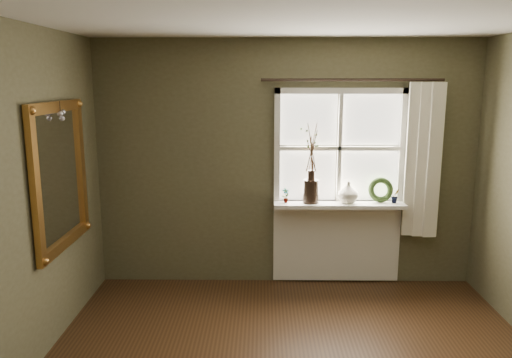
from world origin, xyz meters
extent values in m
plane|color=silver|center=(0.00, 0.00, 2.60)|extent=(4.50, 4.50, 0.00)
cube|color=brown|center=(0.00, 2.30, 1.30)|extent=(4.00, 0.10, 2.60)
cube|color=white|center=(0.55, 2.22, 0.89)|extent=(1.36, 0.06, 0.06)
cube|color=white|center=(0.55, 2.22, 2.07)|extent=(1.36, 0.06, 0.06)
cube|color=white|center=(-0.10, 2.22, 1.48)|extent=(0.06, 0.06, 1.24)
cube|color=white|center=(1.20, 2.22, 1.48)|extent=(0.06, 0.06, 1.24)
cube|color=white|center=(0.55, 2.22, 1.48)|extent=(1.24, 0.05, 0.04)
cube|color=white|center=(0.55, 2.22, 1.48)|extent=(0.04, 0.05, 1.12)
cube|color=white|center=(0.23, 2.25, 1.77)|extent=(0.59, 0.01, 0.53)
cube|color=white|center=(0.88, 2.25, 1.77)|extent=(0.59, 0.01, 0.53)
cube|color=white|center=(0.23, 2.25, 1.19)|extent=(0.59, 0.01, 0.53)
cube|color=white|center=(0.88, 2.25, 1.19)|extent=(0.59, 0.01, 0.53)
cube|color=white|center=(0.55, 2.12, 0.90)|extent=(1.36, 0.26, 0.04)
cube|color=white|center=(0.55, 2.23, 0.46)|extent=(1.36, 0.04, 0.88)
cylinder|color=black|center=(0.25, 2.12, 1.04)|extent=(0.21, 0.21, 0.24)
imported|color=beige|center=(0.64, 2.12, 1.03)|extent=(0.26, 0.26, 0.22)
torus|color=#2A401C|center=(0.99, 2.16, 1.02)|extent=(0.27, 0.13, 0.27)
imported|color=#2A401C|center=(-0.01, 2.12, 1.00)|extent=(0.10, 0.08, 0.16)
imported|color=#2A401C|center=(1.13, 2.12, 0.99)|extent=(0.10, 0.09, 0.15)
cube|color=white|center=(1.39, 2.13, 1.37)|extent=(0.36, 0.12, 1.59)
cylinder|color=black|center=(0.65, 2.17, 2.18)|extent=(1.84, 0.03, 0.03)
cube|color=white|center=(-1.97, 1.17, 1.38)|extent=(0.02, 0.87, 1.07)
cube|color=#AC7333|center=(-1.96, 1.17, 1.96)|extent=(0.05, 1.05, 0.09)
cube|color=#AC7333|center=(-1.96, 1.17, 0.80)|extent=(0.05, 1.05, 0.09)
cube|color=#AC7333|center=(-1.96, 0.69, 1.38)|extent=(0.05, 0.09, 1.07)
cube|color=#AC7333|center=(-1.96, 1.65, 1.38)|extent=(0.05, 0.09, 1.07)
sphere|color=silver|center=(-1.91, 1.14, 1.91)|extent=(0.04, 0.04, 0.04)
sphere|color=silver|center=(-1.91, 1.17, 1.87)|extent=(0.04, 0.04, 0.04)
sphere|color=silver|center=(-1.91, 1.20, 1.92)|extent=(0.04, 0.04, 0.04)
camera|label=1|loc=(-0.25, -2.94, 2.19)|focal=35.00mm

